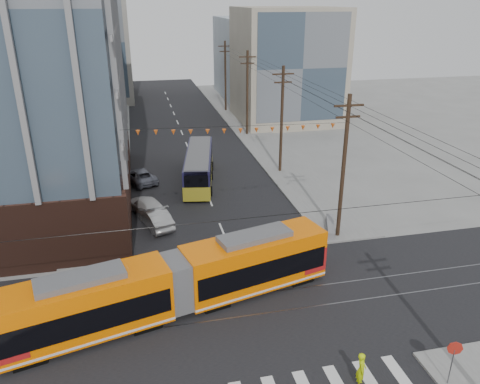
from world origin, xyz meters
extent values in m
plane|color=slate|center=(0.00, 0.00, 0.00)|extent=(160.00, 160.00, 0.00)
cube|color=#8C99A5|center=(-17.00, 52.00, 9.00)|extent=(18.00, 16.00, 18.00)
cube|color=gray|center=(16.00, 48.00, 8.00)|extent=(14.00, 14.00, 16.00)
cube|color=gray|center=(-14.00, 72.00, 10.00)|extent=(16.00, 18.00, 20.00)
cube|color=#8C99A5|center=(18.00, 68.00, 7.00)|extent=(16.00, 16.00, 14.00)
cylinder|color=black|center=(8.50, 56.00, 5.50)|extent=(0.30, 0.30, 11.00)
imported|color=#9C9C9C|center=(-5.14, 15.92, 0.77)|extent=(3.00, 4.98, 1.55)
imported|color=#BDBDBD|center=(-5.68, 18.49, 0.72)|extent=(3.79, 5.35, 1.44)
imported|color=slate|center=(-6.08, 26.09, 0.69)|extent=(3.83, 5.45, 1.38)
imported|color=#C4E807|center=(3.40, -3.26, 0.93)|extent=(0.68, 0.80, 1.85)
cube|color=gray|center=(8.30, 11.96, 0.35)|extent=(1.97, 3.60, 0.71)
camera|label=1|loc=(-5.90, -18.66, 17.02)|focal=35.00mm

